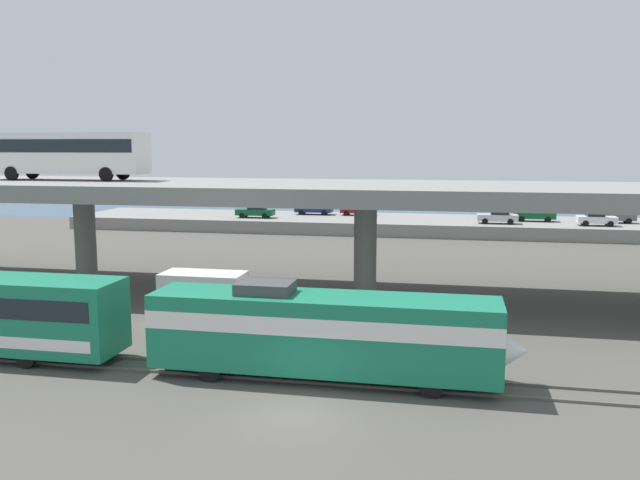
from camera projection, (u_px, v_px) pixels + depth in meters
The scene contains 16 objects.
ground_plane at pixel (295, 414), 24.96m from camera, with size 260.00×260.00×0.00m, color #4C4944.
rail_strip_near at pixel (313, 383), 28.10m from camera, with size 110.00×0.12×0.12m, color #59544C.
rail_strip_far at pixel (320, 371), 29.56m from camera, with size 110.00×0.12×0.12m, color #59544C.
train_locomotive at pixel (340, 331), 28.33m from camera, with size 16.03×3.04×4.18m.
highway_overpass at pixel (366, 196), 43.40m from camera, with size 96.00×12.00×7.53m.
transit_bus_on_overpass at pixel (66, 152), 47.94m from camera, with size 12.00×2.68×3.40m.
service_truck_west at pixel (219, 298), 36.76m from camera, with size 6.80×2.46×3.04m.
pier_parking_lot at pixel (404, 225), 78.22m from camera, with size 79.54×12.46×1.46m, color gray.
parked_car_0 at pixel (596, 219), 71.04m from camera, with size 4.01×1.88×1.50m.
parked_car_1 at pixel (314, 208), 82.58m from camera, with size 4.62×2.00×1.50m.
parked_car_2 at pixel (498, 217), 73.00m from camera, with size 4.35×1.88×1.50m.
parked_car_3 at pixel (535, 215), 75.22m from camera, with size 4.60×1.86×1.50m.
parked_car_4 at pixel (256, 211), 78.90m from camera, with size 4.52×1.86×1.50m.
parked_car_5 at pixel (614, 216), 73.68m from camera, with size 4.42×1.83×1.50m.
parked_car_6 at pixel (357, 209), 81.68m from camera, with size 4.02×1.96×1.50m.
harbor_water at pixel (415, 212), 100.64m from camera, with size 140.00×36.00×0.01m, color #2D5170.
Camera 1 is at (5.63, -23.11, 10.06)m, focal length 37.19 mm.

